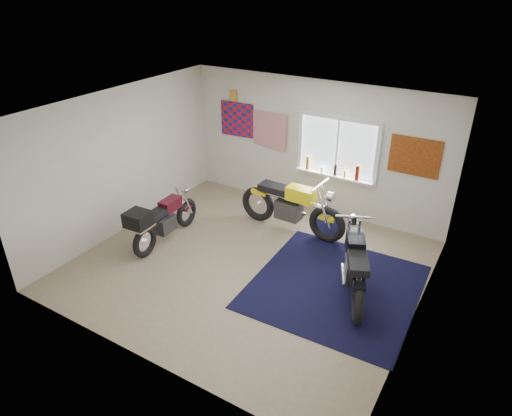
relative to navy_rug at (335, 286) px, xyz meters
The scene contains 10 objects.
ground 1.51m from the navy_rug, behind, with size 5.50×5.50×0.00m, color #9E896B.
room_shell 2.22m from the navy_rug, behind, with size 5.50×5.50×5.50m.
navy_rug is the anchor object (origin of this frame).
window_assembly 2.83m from the navy_rug, 113.71° to the left, with size 1.66×0.17×1.26m.
oil_bottles 2.60m from the navy_rug, 113.10° to the left, with size 1.13×0.09×0.30m.
flag_display 4.62m from the navy_rug, 146.11° to the left, with size 1.60×0.10×1.17m.
triumph_poster 2.79m from the navy_rug, 78.77° to the left, with size 0.90×0.03×0.70m, color #A54C14.
yellow_triumph 1.97m from the navy_rug, 139.29° to the left, with size 2.23×0.67×1.12m.
black_chrome_bike 0.52m from the navy_rug, 13.57° to the left, with size 0.99×1.91×1.05m.
maroon_tourer 3.30m from the navy_rug, behind, with size 0.55×1.81×0.92m.
Camera 1 is at (3.43, -5.49, 4.50)m, focal length 32.00 mm.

